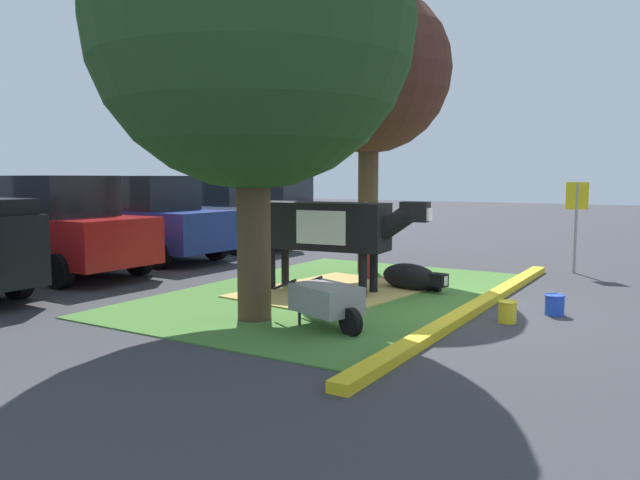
# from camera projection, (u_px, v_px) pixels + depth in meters

# --- Properties ---
(ground_plane) EXTENTS (80.00, 80.00, 0.00)m
(ground_plane) POSITION_uv_depth(u_px,v_px,m) (434.00, 311.00, 9.16)
(ground_plane) COLOR #38383D
(grass_island) EXTENTS (7.36, 4.77, 0.02)m
(grass_island) POSITION_uv_depth(u_px,v_px,m) (332.00, 293.00, 10.55)
(grass_island) COLOR #477A33
(grass_island) RESTS_ON ground
(curb_yellow) EXTENTS (8.56, 0.24, 0.12)m
(curb_yellow) POSITION_uv_depth(u_px,v_px,m) (478.00, 306.00, 9.23)
(curb_yellow) COLOR yellow
(curb_yellow) RESTS_ON ground
(hay_bedding) EXTENTS (3.47, 2.78, 0.04)m
(hay_bedding) POSITION_uv_depth(u_px,v_px,m) (335.00, 291.00, 10.60)
(hay_bedding) COLOR tan
(hay_bedding) RESTS_ON ground
(shade_tree_left) EXTENTS (4.40, 4.40, 6.22)m
(shade_tree_left) POSITION_uv_depth(u_px,v_px,m) (251.00, 26.00, 8.16)
(shade_tree_left) COLOR #4C3823
(shade_tree_left) RESTS_ON ground
(shade_tree_right) EXTENTS (3.30, 3.30, 5.77)m
(shade_tree_right) POSITION_uv_depth(u_px,v_px,m) (369.00, 72.00, 12.32)
(shade_tree_right) COLOR brown
(shade_tree_right) RESTS_ON ground
(cow_holstein) EXTENTS (0.90, 3.14, 1.60)m
(cow_holstein) POSITION_uv_depth(u_px,v_px,m) (327.00, 227.00, 10.45)
(cow_holstein) COLOR black
(cow_holstein) RESTS_ON ground
(calf_lying) EXTENTS (0.71, 1.33, 0.48)m
(calf_lying) POSITION_uv_depth(u_px,v_px,m) (411.00, 277.00, 10.75)
(calf_lying) COLOR black
(calf_lying) RESTS_ON ground
(person_handler) EXTENTS (0.34, 0.52, 1.53)m
(person_handler) POSITION_uv_depth(u_px,v_px,m) (365.00, 239.00, 11.74)
(person_handler) COLOR maroon
(person_handler) RESTS_ON ground
(wheelbarrow) EXTENTS (1.00, 1.59, 0.63)m
(wheelbarrow) POSITION_uv_depth(u_px,v_px,m) (327.00, 300.00, 8.03)
(wheelbarrow) COLOR gray
(wheelbarrow) RESTS_ON ground
(parking_sign) EXTENTS (0.16, 0.43, 1.89)m
(parking_sign) POSITION_uv_depth(u_px,v_px,m) (577.00, 209.00, 12.65)
(parking_sign) COLOR #99999E
(parking_sign) RESTS_ON ground
(bucket_yellow) EXTENTS (0.26, 0.26, 0.30)m
(bucket_yellow) POSITION_uv_depth(u_px,v_px,m) (507.00, 311.00, 8.39)
(bucket_yellow) COLOR yellow
(bucket_yellow) RESTS_ON ground
(bucket_blue) EXTENTS (0.29, 0.29, 0.30)m
(bucket_blue) POSITION_uv_depth(u_px,v_px,m) (555.00, 304.00, 8.87)
(bucket_blue) COLOR blue
(bucket_blue) RESTS_ON ground
(sedan_red) EXTENTS (2.14, 4.46, 2.02)m
(sedan_red) POSITION_uv_depth(u_px,v_px,m) (55.00, 227.00, 12.39)
(sedan_red) COLOR red
(sedan_red) RESTS_ON ground
(sedan_blue) EXTENTS (2.14, 4.46, 2.02)m
(sedan_blue) POSITION_uv_depth(u_px,v_px,m) (145.00, 219.00, 14.71)
(sedan_blue) COLOR navy
(sedan_blue) RESTS_ON ground
(hatchback_white) EXTENTS (2.14, 4.46, 2.02)m
(hatchback_white) POSITION_uv_depth(u_px,v_px,m) (219.00, 213.00, 17.08)
(hatchback_white) COLOR silver
(hatchback_white) RESTS_ON ground
(sedan_silver) EXTENTS (2.14, 4.46, 2.02)m
(sedan_silver) POSITION_uv_depth(u_px,v_px,m) (270.00, 209.00, 19.32)
(sedan_silver) COLOR silver
(sedan_silver) RESTS_ON ground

